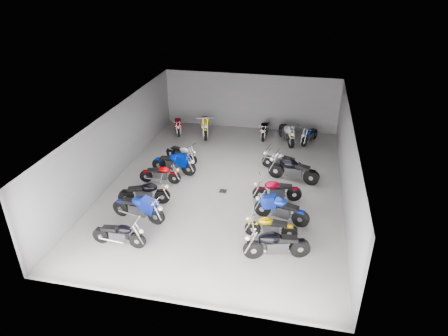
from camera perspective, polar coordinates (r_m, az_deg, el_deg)
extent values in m
plane|color=#9C9994|center=(17.69, 0.21, -2.50)|extent=(14.00, 14.00, 0.00)
cube|color=slate|center=(23.35, 3.81, 9.43)|extent=(10.00, 0.10, 3.20)
cube|color=slate|center=(18.53, -15.12, 3.50)|extent=(0.10, 14.00, 3.20)
cube|color=slate|center=(16.75, 17.20, 0.54)|extent=(0.10, 14.00, 3.20)
cube|color=black|center=(16.31, 0.23, 7.32)|extent=(10.00, 14.00, 0.04)
cube|color=black|center=(17.27, -0.13, -3.30)|extent=(0.32, 0.32, 0.01)
cylinder|color=black|center=(14.28, -12.27, -10.09)|extent=(0.60, 0.13, 0.60)
cylinder|color=black|center=(14.84, -17.13, -9.16)|extent=(0.60, 0.15, 0.60)
cube|color=#2D2D30|center=(14.49, -14.79, -9.33)|extent=(0.61, 0.29, 0.38)
ellipsoid|color=black|center=(14.23, -14.19, -8.50)|extent=(0.64, 0.38, 0.34)
cube|color=black|center=(14.47, -15.99, -8.29)|extent=(0.58, 0.27, 0.17)
cylinder|color=black|center=(15.29, -9.66, -6.80)|extent=(0.70, 0.25, 0.68)
cylinder|color=black|center=(16.05, -14.45, -5.52)|extent=(0.70, 0.27, 0.68)
cube|color=#2D2D30|center=(15.60, -12.16, -5.82)|extent=(0.74, 0.43, 0.43)
ellipsoid|color=navy|center=(15.30, -11.54, -4.95)|extent=(0.79, 0.54, 0.38)
cube|color=black|center=(15.61, -13.32, -4.63)|extent=(0.69, 0.40, 0.19)
cylinder|color=black|center=(16.48, -8.81, -4.02)|extent=(0.66, 0.28, 0.65)
cylinder|color=black|center=(16.73, -13.79, -4.04)|extent=(0.66, 0.30, 0.65)
cube|color=#2D2D30|center=(16.54, -11.35, -3.74)|extent=(0.71, 0.45, 0.40)
ellipsoid|color=black|center=(16.34, -10.69, -2.77)|extent=(0.76, 0.56, 0.36)
cube|color=black|center=(16.45, -12.55, -2.90)|extent=(0.66, 0.42, 0.18)
cylinder|color=black|center=(17.83, -7.09, -1.41)|extent=(0.58, 0.16, 0.57)
cylinder|color=black|center=(18.18, -11.06, -1.14)|extent=(0.58, 0.18, 0.57)
cube|color=#2D2D30|center=(17.95, -9.12, -1.02)|extent=(0.60, 0.31, 0.36)
ellipsoid|color=#950106|center=(17.77, -8.58, -0.26)|extent=(0.64, 0.41, 0.32)
cube|color=black|center=(17.92, -10.06, -0.26)|extent=(0.56, 0.29, 0.16)
cylinder|color=black|center=(18.42, -5.04, -0.13)|extent=(0.67, 0.19, 0.66)
cylinder|color=black|center=(18.99, -9.25, 0.50)|extent=(0.67, 0.21, 0.66)
cube|color=#2D2D30|center=(18.65, -7.20, 0.47)|extent=(0.70, 0.37, 0.41)
ellipsoid|color=#0019A3|center=(18.41, -6.61, 1.29)|extent=(0.74, 0.48, 0.37)
cube|color=black|center=(18.65, -8.18, 1.40)|extent=(0.65, 0.35, 0.19)
cylinder|color=black|center=(19.41, -4.63, 1.26)|extent=(0.57, 0.32, 0.57)
cylinder|color=black|center=(20.17, -7.53, 2.16)|extent=(0.58, 0.34, 0.57)
cube|color=#2D2D30|center=(19.74, -6.12, 1.95)|extent=(0.64, 0.46, 0.36)
ellipsoid|color=silver|center=(19.50, -5.72, 2.57)|extent=(0.70, 0.56, 0.32)
cube|color=black|center=(19.80, -6.80, 2.80)|extent=(0.60, 0.43, 0.16)
cylinder|color=black|center=(13.55, 4.22, -11.56)|extent=(0.70, 0.31, 0.69)
cylinder|color=black|center=(13.81, 10.79, -11.18)|extent=(0.71, 0.33, 0.69)
cube|color=#2D2D30|center=(13.59, 7.57, -11.03)|extent=(0.76, 0.49, 0.43)
ellipsoid|color=black|center=(13.34, 6.64, -9.93)|extent=(0.82, 0.61, 0.39)
cube|color=black|center=(13.47, 9.11, -9.94)|extent=(0.71, 0.46, 0.20)
cylinder|color=black|center=(14.57, 4.12, -8.62)|extent=(0.58, 0.14, 0.58)
cylinder|color=black|center=(14.53, 9.34, -9.07)|extent=(0.58, 0.16, 0.58)
cube|color=#2D2D30|center=(14.48, 6.75, -8.57)|extent=(0.60, 0.29, 0.36)
ellipsoid|color=#BC8C00|center=(14.32, 6.01, -7.56)|extent=(0.63, 0.38, 0.33)
cube|color=black|center=(14.33, 7.97, -7.85)|extent=(0.56, 0.27, 0.17)
cylinder|color=black|center=(15.59, 5.51, -5.77)|extent=(0.68, 0.30, 0.67)
cylinder|color=black|center=(15.22, 10.88, -7.11)|extent=(0.69, 0.32, 0.67)
cube|color=#2D2D30|center=(15.33, 8.18, -6.12)|extent=(0.74, 0.48, 0.42)
ellipsoid|color=#1129A2|center=(15.21, 7.44, -4.86)|extent=(0.80, 0.59, 0.38)
cube|color=black|center=(15.09, 9.46, -5.49)|extent=(0.69, 0.45, 0.19)
cylinder|color=black|center=(16.56, 5.15, -3.67)|extent=(0.63, 0.24, 0.62)
cylinder|color=black|center=(16.72, 9.98, -3.68)|extent=(0.64, 0.26, 0.62)
cube|color=#2D2D30|center=(16.58, 7.60, -3.39)|extent=(0.68, 0.41, 0.39)
ellipsoid|color=maroon|center=(16.40, 6.92, -2.46)|extent=(0.72, 0.51, 0.35)
cube|color=black|center=(16.48, 8.73, -2.58)|extent=(0.63, 0.38, 0.18)
cylinder|color=black|center=(18.32, 7.43, -0.35)|extent=(0.73, 0.29, 0.72)
cylinder|color=black|center=(18.00, 12.36, -1.33)|extent=(0.74, 0.31, 0.72)
cube|color=#2D2D30|center=(18.09, 9.90, -0.52)|extent=(0.78, 0.48, 0.45)
ellipsoid|color=black|center=(17.97, 9.24, 0.63)|extent=(0.84, 0.59, 0.40)
cube|color=black|center=(17.88, 11.09, 0.14)|extent=(0.73, 0.45, 0.20)
cylinder|color=black|center=(19.20, 6.32, 0.91)|extent=(0.61, 0.25, 0.60)
cylinder|color=black|center=(18.88, 10.21, 0.13)|extent=(0.61, 0.26, 0.60)
cube|color=#2D2D30|center=(18.99, 8.27, 0.77)|extent=(0.65, 0.40, 0.37)
ellipsoid|color=#B2B1B7|center=(18.90, 7.73, 1.70)|extent=(0.70, 0.50, 0.34)
cube|color=black|center=(18.80, 9.19, 1.31)|extent=(0.61, 0.38, 0.17)
cylinder|color=black|center=(22.63, -6.51, 5.17)|extent=(0.31, 0.59, 0.59)
cylinder|color=black|center=(23.87, -6.63, 6.38)|extent=(0.33, 0.60, 0.59)
cube|color=#2D2D30|center=(23.21, -6.58, 6.00)|extent=(0.46, 0.65, 0.37)
ellipsoid|color=maroon|center=(22.92, -6.61, 6.50)|extent=(0.56, 0.71, 0.33)
cube|color=black|center=(23.40, -6.64, 6.85)|extent=(0.43, 0.61, 0.17)
cylinder|color=black|center=(22.03, -2.66, 4.88)|extent=(0.34, 0.74, 0.73)
cylinder|color=black|center=(23.56, -2.77, 6.44)|extent=(0.37, 0.75, 0.73)
cube|color=#2D2D30|center=(22.75, -2.73, 5.96)|extent=(0.53, 0.81, 0.46)
ellipsoid|color=#CDB406|center=(22.38, -2.73, 6.59)|extent=(0.65, 0.87, 0.41)
cube|color=black|center=(22.98, -2.77, 7.03)|extent=(0.50, 0.76, 0.21)
cylinder|color=black|center=(21.99, 5.62, 4.53)|extent=(0.14, 0.60, 0.59)
cylinder|color=black|center=(23.21, 6.14, 5.79)|extent=(0.16, 0.60, 0.59)
cube|color=#2D2D30|center=(22.56, 5.90, 5.40)|extent=(0.30, 0.61, 0.37)
ellipsoid|color=black|center=(22.27, 5.85, 5.91)|extent=(0.39, 0.64, 0.33)
cube|color=black|center=(22.74, 6.04, 6.27)|extent=(0.28, 0.57, 0.17)
cylinder|color=black|center=(21.36, 9.54, 3.70)|extent=(0.39, 0.70, 0.70)
cylinder|color=black|center=(22.73, 8.29, 5.31)|extent=(0.41, 0.71, 0.70)
cube|color=#2D2D30|center=(22.00, 8.91, 4.79)|extent=(0.57, 0.78, 0.44)
ellipsoid|color=#AFAFB6|center=(21.66, 9.17, 5.40)|extent=(0.68, 0.85, 0.39)
cube|color=black|center=(22.19, 8.70, 5.87)|extent=(0.53, 0.73, 0.20)
cylinder|color=black|center=(21.68, 11.38, 3.71)|extent=(0.33, 0.56, 0.56)
cylinder|color=black|center=(22.76, 12.78, 4.75)|extent=(0.35, 0.57, 0.56)
cube|color=#2D2D30|center=(22.18, 12.12, 4.45)|extent=(0.47, 0.63, 0.35)
ellipsoid|color=navy|center=(21.91, 11.98, 4.97)|extent=(0.56, 0.69, 0.32)
cube|color=black|center=(22.33, 12.49, 5.26)|extent=(0.44, 0.59, 0.16)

